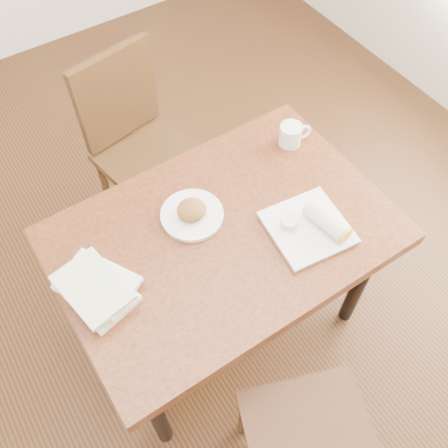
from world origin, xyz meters
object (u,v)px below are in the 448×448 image
chair_far (137,138)px  plate_scone (192,213)px  coffee_mug (292,134)px  plate_burrito (314,225)px  book_stack (96,288)px  table (224,245)px

chair_far → plate_scone: size_ratio=4.15×
plate_scone → coffee_mug: size_ratio=1.75×
chair_far → coffee_mug: size_ratio=7.28×
plate_scone → chair_far: bearing=82.5°
plate_burrito → book_stack: plate_burrito is taller
table → book_stack: (-0.48, 0.03, 0.12)m
table → plate_scone: plate_scone is taller
plate_scone → coffee_mug: (0.53, 0.10, 0.02)m
chair_far → plate_scone: bearing=-97.5°
table → plate_scone: (-0.06, 0.12, 0.11)m
plate_scone → coffee_mug: bearing=10.5°
chair_far → plate_burrito: chair_far is taller
table → plate_scone: size_ratio=5.17×
chair_far → book_stack: chair_far is taller
coffee_mug → chair_far: bearing=128.3°
chair_far → plate_burrito: bearing=-75.4°
chair_far → coffee_mug: bearing=-51.7°
table → coffee_mug: 0.53m
coffee_mug → plate_burrito: size_ratio=0.44×
table → chair_far: size_ratio=1.25×
plate_scone → plate_burrito: size_ratio=0.77×
coffee_mug → book_stack: 0.96m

